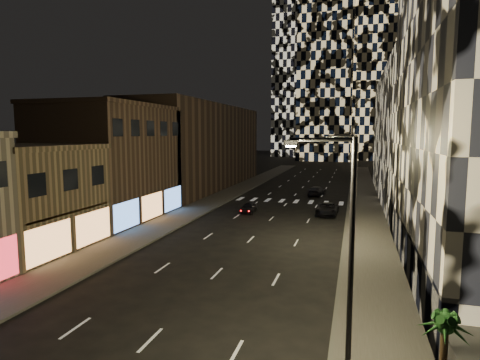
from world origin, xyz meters
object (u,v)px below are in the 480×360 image
Objects in this scene: streetlight_near at (344,244)px; streetlight_far at (351,181)px; palm_tree at (445,331)px; car_dark_midlane at (249,208)px; car_dark_rightlane at (327,209)px; car_dark_oncoming at (317,191)px.

streetlight_near is 1.00× the size of streetlight_far.
streetlight_near is 2.52× the size of palm_tree.
streetlight_near is 32.93m from car_dark_midlane.
car_dark_rightlane reaches higher than car_dark_midlane.
streetlight_near is 1.88× the size of car_dark_oncoming.
car_dark_oncoming is at bearing 96.38° from streetlight_near.
streetlight_near and streetlight_far have the same top height.
car_dark_oncoming is 47.93m from palm_tree.
streetlight_near is at bearing -82.86° from car_dark_rightlane.
car_dark_midlane is (-11.55, 30.47, -4.73)m from streetlight_near.
car_dark_midlane is 8.97m from car_dark_rightlane.
car_dark_midlane is at bearing 110.77° from streetlight_near.
streetlight_far is 2.46× the size of car_dark_midlane.
car_dark_rightlane is (-2.66, 11.62, -4.67)m from streetlight_far.
car_dark_oncoming is 14.64m from car_dark_rightlane.
streetlight_far reaches higher than car_dark_midlane.
car_dark_midlane is 34.92m from palm_tree.
car_dark_rightlane is 1.37× the size of palm_tree.
car_dark_rightlane is 33.32m from palm_tree.
car_dark_rightlane is at bearing 102.91° from streetlight_far.
car_dark_midlane is at bearing -170.29° from car_dark_rightlane.
car_dark_oncoming is (-5.15, 26.04, -4.66)m from streetlight_far.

